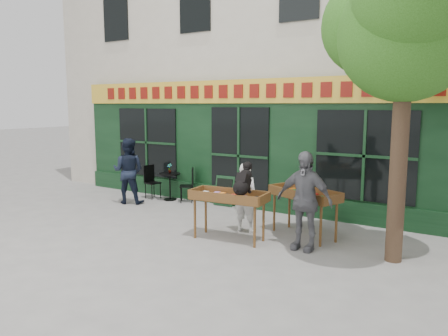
{
  "coord_description": "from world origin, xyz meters",
  "views": [
    {
      "loc": [
        5.76,
        -7.34,
        2.67
      ],
      "look_at": [
        0.7,
        0.5,
        1.31
      ],
      "focal_mm": 35.0,
      "sensor_mm": 36.0,
      "label": 1
    }
  ],
  "objects_px": {
    "bistro_table": "(170,181)",
    "woman": "(245,197)",
    "man_left": "(128,171)",
    "dog": "(243,178)",
    "book_cart_right": "(304,197)",
    "man_right": "(304,201)",
    "book_cart_center": "(229,199)"
  },
  "relations": [
    {
      "from": "woman",
      "to": "man_left",
      "type": "height_order",
      "value": "man_left"
    },
    {
      "from": "dog",
      "to": "man_right",
      "type": "bearing_deg",
      "value": 10.2
    },
    {
      "from": "book_cart_center",
      "to": "man_right",
      "type": "bearing_deg",
      "value": 4.66
    },
    {
      "from": "dog",
      "to": "man_right",
      "type": "height_order",
      "value": "man_right"
    },
    {
      "from": "woman",
      "to": "man_left",
      "type": "xyz_separation_m",
      "value": [
        -4.03,
        0.64,
        0.15
      ]
    },
    {
      "from": "book_cart_center",
      "to": "man_left",
      "type": "bearing_deg",
      "value": 156.61
    },
    {
      "from": "dog",
      "to": "bistro_table",
      "type": "relative_size",
      "value": 0.79
    },
    {
      "from": "dog",
      "to": "book_cart_right",
      "type": "relative_size",
      "value": 0.37
    },
    {
      "from": "bistro_table",
      "to": "man_left",
      "type": "height_order",
      "value": "man_left"
    },
    {
      "from": "man_right",
      "to": "bistro_table",
      "type": "height_order",
      "value": "man_right"
    },
    {
      "from": "woman",
      "to": "man_left",
      "type": "distance_m",
      "value": 4.09
    },
    {
      "from": "woman",
      "to": "book_cart_right",
      "type": "height_order",
      "value": "woman"
    },
    {
      "from": "book_cart_right",
      "to": "man_left",
      "type": "height_order",
      "value": "man_left"
    },
    {
      "from": "man_left",
      "to": "dog",
      "type": "bearing_deg",
      "value": 139.07
    },
    {
      "from": "bistro_table",
      "to": "man_left",
      "type": "distance_m",
      "value": 1.19
    },
    {
      "from": "dog",
      "to": "man_left",
      "type": "bearing_deg",
      "value": 157.34
    },
    {
      "from": "man_left",
      "to": "man_right",
      "type": "bearing_deg",
      "value": 145.53
    },
    {
      "from": "book_cart_right",
      "to": "man_left",
      "type": "distance_m",
      "value": 5.2
    },
    {
      "from": "book_cart_center",
      "to": "man_right",
      "type": "xyz_separation_m",
      "value": [
        1.46,
        0.27,
        0.1
      ]
    },
    {
      "from": "book_cart_center",
      "to": "woman",
      "type": "xyz_separation_m",
      "value": [
        0.0,
        0.65,
        -0.08
      ]
    },
    {
      "from": "dog",
      "to": "book_cart_right",
      "type": "height_order",
      "value": "dog"
    },
    {
      "from": "book_cart_right",
      "to": "bistro_table",
      "type": "relative_size",
      "value": 2.14
    },
    {
      "from": "woman",
      "to": "book_cart_center",
      "type": "bearing_deg",
      "value": 84.33
    },
    {
      "from": "dog",
      "to": "book_cart_right",
      "type": "bearing_deg",
      "value": 46.96
    },
    {
      "from": "book_cart_right",
      "to": "dog",
      "type": "bearing_deg",
      "value": -105.67
    },
    {
      "from": "dog",
      "to": "man_right",
      "type": "xyz_separation_m",
      "value": [
        1.11,
        0.32,
        -0.37
      ]
    },
    {
      "from": "woman",
      "to": "man_left",
      "type": "bearing_deg",
      "value": -14.67
    },
    {
      "from": "bistro_table",
      "to": "man_left",
      "type": "relative_size",
      "value": 0.43
    },
    {
      "from": "book_cart_center",
      "to": "woman",
      "type": "relative_size",
      "value": 1.05
    },
    {
      "from": "bistro_table",
      "to": "woman",
      "type": "bearing_deg",
      "value": -24.79
    },
    {
      "from": "dog",
      "to": "man_left",
      "type": "height_order",
      "value": "man_left"
    },
    {
      "from": "woman",
      "to": "book_cart_right",
      "type": "bearing_deg",
      "value": -168.18
    }
  ]
}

